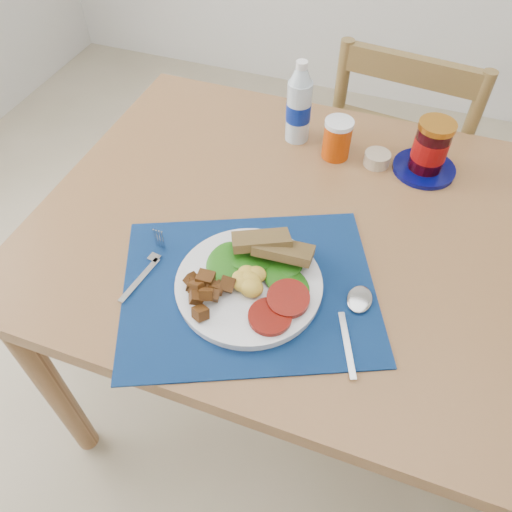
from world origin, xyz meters
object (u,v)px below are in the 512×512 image
Objects in this scene: chair_far at (398,147)px; jam_on_saucer at (430,150)px; juice_glass at (337,140)px; water_bottle at (299,107)px; breakfast_plate at (245,283)px.

jam_on_saucer is at bearing 108.98° from chair_far.
juice_glass is at bearing -175.45° from jam_on_saucer.
water_bottle is 0.32m from jam_on_saucer.
water_bottle is at bearing 57.71° from chair_far.
jam_on_saucer is (0.27, 0.48, 0.04)m from breakfast_plate.
breakfast_plate is 0.46m from juice_glass.
water_bottle reaches higher than juice_glass.
water_bottle is 1.41× the size of jam_on_saucer.
chair_far is 0.48m from water_bottle.
jam_on_saucer is (0.21, 0.02, 0.01)m from juice_glass.
chair_far is 5.37× the size of water_bottle.
chair_far is at bearing 51.39° from water_bottle.
chair_far is 4.04× the size of breakfast_plate.
breakfast_plate is at bearing -84.46° from water_bottle.
juice_glass is at bearing -18.57° from water_bottle.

